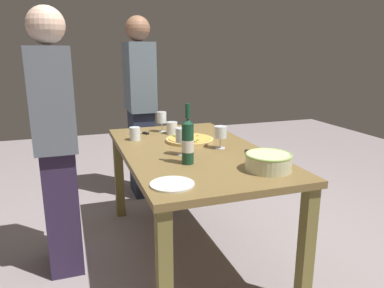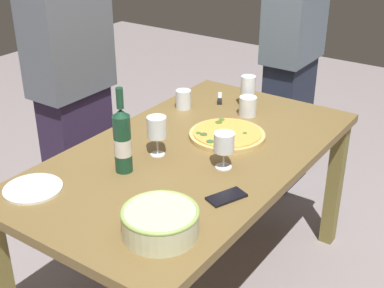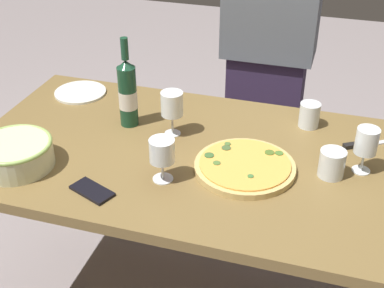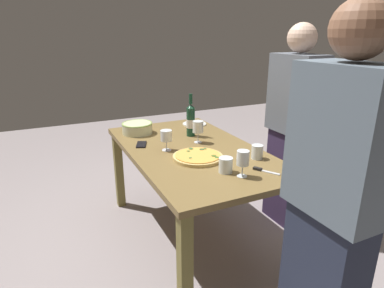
{
  "view_description": "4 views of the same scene",
  "coord_description": "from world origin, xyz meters",
  "views": [
    {
      "loc": [
        -2.21,
        0.76,
        1.39
      ],
      "look_at": [
        0.0,
        0.0,
        0.79
      ],
      "focal_mm": 34.12,
      "sensor_mm": 36.0,
      "label": 1
    },
    {
      "loc": [
        -1.65,
        -1.14,
        1.78
      ],
      "look_at": [
        0.0,
        0.0,
        0.79
      ],
      "focal_mm": 49.42,
      "sensor_mm": 36.0,
      "label": 2
    },
    {
      "loc": [
        0.46,
        -1.51,
        1.77
      ],
      "look_at": [
        0.0,
        0.0,
        0.79
      ],
      "focal_mm": 49.47,
      "sensor_mm": 36.0,
      "label": 3
    },
    {
      "loc": [
        2.07,
        -0.98,
        1.56
      ],
      "look_at": [
        0.0,
        0.0,
        0.79
      ],
      "focal_mm": 30.74,
      "sensor_mm": 36.0,
      "label": 4
    }
  ],
  "objects": [
    {
      "name": "serving_bowl",
      "position": [
        -0.55,
        -0.25,
        0.8
      ],
      "size": [
        0.26,
        0.26,
        0.09
      ],
      "color": "beige",
      "rests_on": "dining_table"
    },
    {
      "name": "pizza",
      "position": [
        0.2,
        -0.05,
        0.76
      ],
      "size": [
        0.34,
        0.34,
        0.03
      ],
      "color": "tan",
      "rests_on": "dining_table"
    },
    {
      "name": "pizza_knife",
      "position": [
        0.57,
        0.22,
        0.76
      ],
      "size": [
        0.16,
        0.11,
        0.02
      ],
      "color": "silver",
      "rests_on": "dining_table"
    },
    {
      "name": "person_guest_left",
      "position": [
        0.12,
        0.84,
        0.83
      ],
      "size": [
        0.42,
        0.24,
        1.64
      ],
      "rotation": [
        0.0,
        0.0,
        -1.71
      ],
      "color": "#30233F",
      "rests_on": "ground"
    },
    {
      "name": "wine_glass_near_pizza",
      "position": [
        -0.11,
        0.1,
        0.87
      ],
      "size": [
        0.08,
        0.08,
        0.17
      ],
      "color": "white",
      "rests_on": "dining_table"
    },
    {
      "name": "wine_bottle",
      "position": [
        -0.29,
        0.13,
        0.88
      ],
      "size": [
        0.07,
        0.07,
        0.35
      ],
      "color": "#17412A",
      "rests_on": "dining_table"
    },
    {
      "name": "cup_amber",
      "position": [
        0.37,
        0.31,
        0.8
      ],
      "size": [
        0.08,
        0.08,
        0.1
      ],
      "primitive_type": "cylinder",
      "color": "white",
      "rests_on": "dining_table"
    },
    {
      "name": "dining_table",
      "position": [
        0.0,
        0.0,
        0.66
      ],
      "size": [
        1.6,
        0.9,
        0.75
      ],
      "color": "brown",
      "rests_on": "ground"
    },
    {
      "name": "wine_glass_by_bottle",
      "position": [
        -0.04,
        -0.18,
        0.85
      ],
      "size": [
        0.08,
        0.08,
        0.15
      ],
      "color": "white",
      "rests_on": "dining_table"
    },
    {
      "name": "person_host",
      "position": [
        1.2,
        0.11,
        0.86
      ],
      "size": [
        0.41,
        0.24,
        1.69
      ],
      "rotation": [
        0.0,
        0.0,
        -3.05
      ],
      "color": "#242A3E",
      "rests_on": "ground"
    },
    {
      "name": "side_plate",
      "position": [
        -0.6,
        0.31,
        0.76
      ],
      "size": [
        0.22,
        0.22,
        0.01
      ],
      "primitive_type": "cylinder",
      "color": "white",
      "rests_on": "dining_table"
    },
    {
      "name": "ground_plane",
      "position": [
        0.0,
        0.0,
        0.0
      ],
      "size": [
        8.0,
        8.0,
        0.0
      ],
      "primitive_type": "plane",
      "color": "gray"
    },
    {
      "name": "cup_ceramic",
      "position": [
        0.48,
        0.0,
        0.8
      ],
      "size": [
        0.09,
        0.09,
        0.09
      ],
      "primitive_type": "cylinder",
      "color": "white",
      "rests_on": "dining_table"
    },
    {
      "name": "wine_glass_far_left",
      "position": [
        0.58,
        0.06,
        0.86
      ],
      "size": [
        0.07,
        0.07,
        0.16
      ],
      "color": "white",
      "rests_on": "dining_table"
    },
    {
      "name": "cell_phone",
      "position": [
        -0.24,
        -0.32,
        0.76
      ],
      "size": [
        0.16,
        0.12,
        0.01
      ],
      "primitive_type": "cube",
      "rotation": [
        0.0,
        0.0,
        1.18
      ],
      "color": "black",
      "rests_on": "dining_table"
    }
  ]
}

